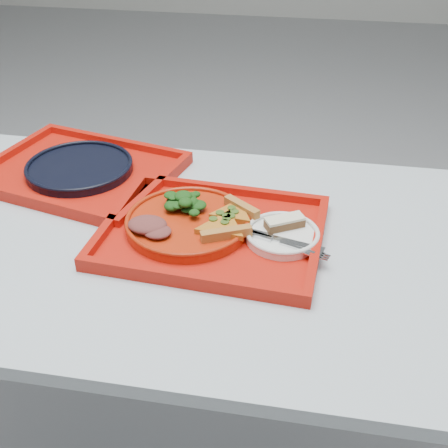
{
  "coord_description": "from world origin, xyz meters",
  "views": [
    {
      "loc": [
        0.29,
        -0.94,
        1.43
      ],
      "look_at": [
        0.12,
        0.01,
        0.78
      ],
      "focal_mm": 45.0,
      "sensor_mm": 36.0,
      "label": 1
    }
  ],
  "objects_px": {
    "tray_far": "(80,174)",
    "navy_plate": "(80,169)",
    "dessert_bar": "(285,222)",
    "tray_main": "(213,235)",
    "dinner_plate": "(188,224)"
  },
  "relations": [
    {
      "from": "tray_far",
      "to": "dessert_bar",
      "type": "relative_size",
      "value": 5.23
    },
    {
      "from": "tray_far",
      "to": "navy_plate",
      "type": "bearing_deg",
      "value": 0.0
    },
    {
      "from": "dinner_plate",
      "to": "navy_plate",
      "type": "relative_size",
      "value": 1.0
    },
    {
      "from": "tray_far",
      "to": "navy_plate",
      "type": "distance_m",
      "value": 0.01
    },
    {
      "from": "tray_main",
      "to": "dessert_bar",
      "type": "height_order",
      "value": "dessert_bar"
    },
    {
      "from": "tray_far",
      "to": "navy_plate",
      "type": "relative_size",
      "value": 1.73
    },
    {
      "from": "dessert_bar",
      "to": "tray_far",
      "type": "bearing_deg",
      "value": 131.22
    },
    {
      "from": "tray_main",
      "to": "dinner_plate",
      "type": "xyz_separation_m",
      "value": [
        -0.06,
        0.01,
        0.02
      ]
    },
    {
      "from": "navy_plate",
      "to": "tray_main",
      "type": "bearing_deg",
      "value": -28.6
    },
    {
      "from": "tray_main",
      "to": "tray_far",
      "type": "height_order",
      "value": "same"
    },
    {
      "from": "tray_far",
      "to": "navy_plate",
      "type": "xyz_separation_m",
      "value": [
        0.0,
        0.0,
        0.01
      ]
    },
    {
      "from": "tray_far",
      "to": "dinner_plate",
      "type": "height_order",
      "value": "dinner_plate"
    },
    {
      "from": "navy_plate",
      "to": "dessert_bar",
      "type": "xyz_separation_m",
      "value": [
        0.52,
        -0.18,
        0.02
      ]
    },
    {
      "from": "navy_plate",
      "to": "dessert_bar",
      "type": "distance_m",
      "value": 0.55
    },
    {
      "from": "dinner_plate",
      "to": "navy_plate",
      "type": "height_order",
      "value": "dinner_plate"
    }
  ]
}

